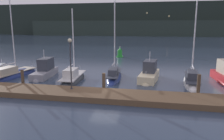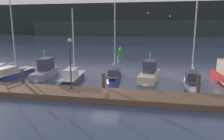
{
  "view_description": "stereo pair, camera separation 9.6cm",
  "coord_description": "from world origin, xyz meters",
  "px_view_note": "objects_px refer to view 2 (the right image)",
  "views": [
    {
      "loc": [
        4.19,
        -18.21,
        5.7
      ],
      "look_at": [
        0.0,
        3.43,
        1.2
      ],
      "focal_mm": 35.0,
      "sensor_mm": 36.0,
      "label": 1
    },
    {
      "loc": [
        4.29,
        -18.19,
        5.7
      ],
      "look_at": [
        0.0,
        3.43,
        1.2
      ],
      "focal_mm": 35.0,
      "sensor_mm": 36.0,
      "label": 2
    }
  ],
  "objects_px": {
    "sailboat_berth_5": "(114,77)",
    "motorboat_berth_6": "(149,76)",
    "sailboat_berth_2": "(12,76)",
    "channel_buoy": "(120,53)",
    "sailboat_berth_7": "(192,82)",
    "dock_lamppost": "(70,56)",
    "motorboat_berth_3": "(45,74)",
    "sailboat_berth_4": "(73,79)"
  },
  "relations": [
    {
      "from": "sailboat_berth_4",
      "to": "motorboat_berth_3",
      "type": "bearing_deg",
      "value": 161.85
    },
    {
      "from": "motorboat_berth_3",
      "to": "sailboat_berth_7",
      "type": "bearing_deg",
      "value": 0.32
    },
    {
      "from": "motorboat_berth_3",
      "to": "sailboat_berth_4",
      "type": "bearing_deg",
      "value": -18.15
    },
    {
      "from": "sailboat_berth_5",
      "to": "motorboat_berth_6",
      "type": "relative_size",
      "value": 1.68
    },
    {
      "from": "sailboat_berth_2",
      "to": "sailboat_berth_4",
      "type": "distance_m",
      "value": 7.49
    },
    {
      "from": "sailboat_berth_2",
      "to": "motorboat_berth_6",
      "type": "distance_m",
      "value": 15.41
    },
    {
      "from": "sailboat_berth_2",
      "to": "sailboat_berth_7",
      "type": "distance_m",
      "value": 19.58
    },
    {
      "from": "motorboat_berth_6",
      "to": "channel_buoy",
      "type": "bearing_deg",
      "value": 109.27
    },
    {
      "from": "sailboat_berth_2",
      "to": "motorboat_berth_6",
      "type": "bearing_deg",
      "value": 5.93
    },
    {
      "from": "sailboat_berth_2",
      "to": "dock_lamppost",
      "type": "relative_size",
      "value": 2.72
    },
    {
      "from": "sailboat_berth_2",
      "to": "sailboat_berth_4",
      "type": "bearing_deg",
      "value": -3.16
    },
    {
      "from": "sailboat_berth_2",
      "to": "motorboat_berth_3",
      "type": "height_order",
      "value": "sailboat_berth_2"
    },
    {
      "from": "motorboat_berth_6",
      "to": "channel_buoy",
      "type": "distance_m",
      "value": 17.54
    },
    {
      "from": "motorboat_berth_3",
      "to": "channel_buoy",
      "type": "xyz_separation_m",
      "value": [
        5.89,
        17.3,
        0.39
      ]
    },
    {
      "from": "motorboat_berth_3",
      "to": "dock_lamppost",
      "type": "bearing_deg",
      "value": -46.02
    },
    {
      "from": "sailboat_berth_2",
      "to": "sailboat_berth_5",
      "type": "xyz_separation_m",
      "value": [
        11.52,
        1.47,
        0.02
      ]
    },
    {
      "from": "sailboat_berth_2",
      "to": "channel_buoy",
      "type": "bearing_deg",
      "value": 62.28
    },
    {
      "from": "sailboat_berth_4",
      "to": "motorboat_berth_6",
      "type": "height_order",
      "value": "sailboat_berth_4"
    },
    {
      "from": "motorboat_berth_3",
      "to": "sailboat_berth_4",
      "type": "relative_size",
      "value": 0.69
    },
    {
      "from": "sailboat_berth_2",
      "to": "dock_lamppost",
      "type": "distance_m",
      "value": 10.66
    },
    {
      "from": "sailboat_berth_2",
      "to": "motorboat_berth_3",
      "type": "xyz_separation_m",
      "value": [
        3.64,
        0.84,
        0.2
      ]
    },
    {
      "from": "sailboat_berth_5",
      "to": "channel_buoy",
      "type": "bearing_deg",
      "value": 96.77
    },
    {
      "from": "dock_lamppost",
      "to": "channel_buoy",
      "type": "bearing_deg",
      "value": 88.71
    },
    {
      "from": "dock_lamppost",
      "to": "motorboat_berth_6",
      "type": "bearing_deg",
      "value": 45.08
    },
    {
      "from": "motorboat_berth_6",
      "to": "channel_buoy",
      "type": "height_order",
      "value": "motorboat_berth_6"
    },
    {
      "from": "motorboat_berth_3",
      "to": "sailboat_berth_7",
      "type": "distance_m",
      "value": 15.92
    },
    {
      "from": "sailboat_berth_5",
      "to": "sailboat_berth_7",
      "type": "relative_size",
      "value": 0.83
    },
    {
      "from": "sailboat_berth_5",
      "to": "sailboat_berth_7",
      "type": "distance_m",
      "value": 8.06
    },
    {
      "from": "motorboat_berth_3",
      "to": "channel_buoy",
      "type": "distance_m",
      "value": 18.28
    },
    {
      "from": "sailboat_berth_5",
      "to": "sailboat_berth_4",
      "type": "bearing_deg",
      "value": -154.99
    },
    {
      "from": "motorboat_berth_6",
      "to": "channel_buoy",
      "type": "relative_size",
      "value": 2.84
    },
    {
      "from": "motorboat_berth_3",
      "to": "sailboat_berth_4",
      "type": "xyz_separation_m",
      "value": [
        3.83,
        -1.26,
        -0.17
      ]
    },
    {
      "from": "sailboat_berth_2",
      "to": "channel_buoy",
      "type": "relative_size",
      "value": 5.93
    },
    {
      "from": "motorboat_berth_3",
      "to": "sailboat_berth_7",
      "type": "xyz_separation_m",
      "value": [
        15.92,
        0.09,
        -0.18
      ]
    },
    {
      "from": "motorboat_berth_3",
      "to": "sailboat_berth_7",
      "type": "height_order",
      "value": "sailboat_berth_7"
    },
    {
      "from": "sailboat_berth_7",
      "to": "dock_lamppost",
      "type": "distance_m",
      "value": 12.36
    },
    {
      "from": "sailboat_berth_2",
      "to": "sailboat_berth_4",
      "type": "height_order",
      "value": "sailboat_berth_2"
    },
    {
      "from": "sailboat_berth_7",
      "to": "channel_buoy",
      "type": "xyz_separation_m",
      "value": [
        -10.03,
        17.22,
        0.57
      ]
    },
    {
      "from": "motorboat_berth_6",
      "to": "motorboat_berth_3",
      "type": "bearing_deg",
      "value": -176.34
    },
    {
      "from": "sailboat_berth_4",
      "to": "motorboat_berth_6",
      "type": "relative_size",
      "value": 1.45
    },
    {
      "from": "motorboat_berth_3",
      "to": "motorboat_berth_6",
      "type": "bearing_deg",
      "value": 3.66
    },
    {
      "from": "sailboat_berth_7",
      "to": "channel_buoy",
      "type": "relative_size",
      "value": 5.77
    }
  ]
}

